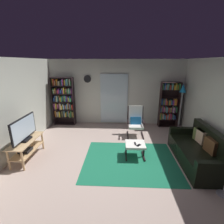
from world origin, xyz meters
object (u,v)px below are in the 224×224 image
floor_lamp_by_shelf (183,93)px  wall_clock (87,79)px  television (24,129)px  bookshelf_near_sofa (169,104)px  leather_sofa (200,151)px  bookshelf_near_tv (64,100)px  tv_stand (27,147)px  lounge_armchair (136,120)px  tv_remote (135,144)px  ottoman (135,146)px  cell_phone (139,145)px

floor_lamp_by_shelf → wall_clock: wall_clock is taller
television → bookshelf_near_sofa: 5.03m
bookshelf_near_sofa → leather_sofa: bearing=-87.0°
leather_sofa → floor_lamp_by_shelf: size_ratio=1.07×
wall_clock → bookshelf_near_tv: bearing=-171.4°
tv_stand → lounge_armchair: (3.00, 1.67, 0.18)m
leather_sofa → lounge_armchair: size_ratio=1.85×
lounge_armchair → floor_lamp_by_shelf: bearing=10.2°
floor_lamp_by_shelf → television: bearing=-157.1°
tv_stand → floor_lamp_by_shelf: bearing=23.0°
wall_clock → floor_lamp_by_shelf: bearing=-12.5°
bookshelf_near_sofa → leather_sofa: bookshelf_near_sofa is taller
bookshelf_near_sofa → tv_remote: bearing=-122.6°
bookshelf_near_tv → tv_remote: 3.64m
bookshelf_near_sofa → tv_remote: size_ratio=12.30×
ottoman → tv_stand: bearing=-175.5°
bookshelf_near_tv → lounge_armchair: 3.00m
tv_remote → cell_phone: (0.08, -0.08, -0.00)m
tv_stand → floor_lamp_by_shelf: size_ratio=0.63×
bookshelf_near_tv → lounge_armchair: bookshelf_near_tv is taller
television → cell_phone: bearing=2.2°
bookshelf_near_sofa → wall_clock: wall_clock is taller
ottoman → tv_remote: (-0.00, -0.02, 0.08)m
lounge_armchair → tv_remote: bearing=-95.3°
bookshelf_near_sofa → lounge_armchair: bookshelf_near_sofa is taller
leather_sofa → lounge_armchair: lounge_armchair is taller
ottoman → tv_remote: bearing=-99.6°
bookshelf_near_tv → leather_sofa: bearing=-30.4°
cell_phone → bookshelf_near_tv: bearing=-179.1°
bookshelf_near_tv → tv_remote: size_ratio=13.35×
television → cell_phone: size_ratio=7.36×
bookshelf_near_sofa → wall_clock: (-3.20, 0.19, 0.94)m
leather_sofa → floor_lamp_by_shelf: (0.12, 1.90, 1.15)m
bookshelf_near_tv → leather_sofa: (4.30, -2.52, -0.72)m
tv_remote → floor_lamp_by_shelf: size_ratio=0.08×
television → floor_lamp_by_shelf: (4.60, 1.94, 0.63)m
television → cell_phone: television is taller
bookshelf_near_sofa → floor_lamp_by_shelf: 0.85m
ottoman → wall_clock: (-1.71, 2.50, 1.52)m
lounge_armchair → tv_remote: 1.47m
bookshelf_near_tv → wall_clock: bearing=8.6°
tv_stand → leather_sofa: 4.48m
television → cell_phone: 2.98m
lounge_armchair → cell_phone: 1.54m
tv_stand → television: television is taller
tv_stand → bookshelf_near_tv: 2.67m
television → bookshelf_near_tv: size_ratio=0.54×
bookshelf_near_sofa → ottoman: bearing=-122.8°
floor_lamp_by_shelf → wall_clock: size_ratio=6.09×
leather_sofa → wall_clock: 4.54m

